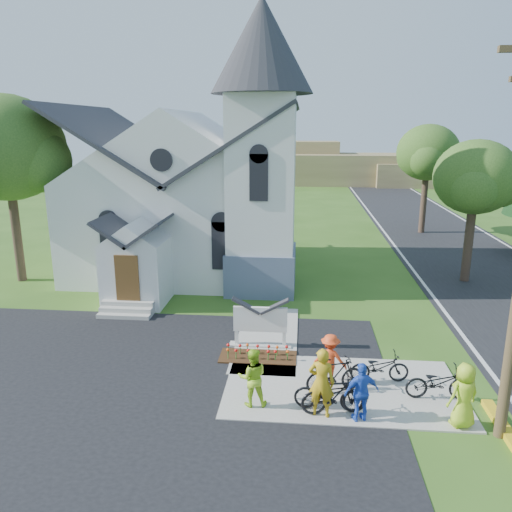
# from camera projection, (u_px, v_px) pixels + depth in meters

# --- Properties ---
(ground) EXTENTS (120.00, 120.00, 0.00)m
(ground) POSITION_uv_depth(u_px,v_px,m) (292.00, 395.00, 14.61)
(ground) COLOR #335919
(ground) RESTS_ON ground
(parking_lot) EXTENTS (20.00, 16.00, 0.02)m
(parking_lot) POSITION_uv_depth(u_px,v_px,m) (28.00, 421.00, 13.31)
(parking_lot) COLOR black
(parking_lot) RESTS_ON ground
(road) EXTENTS (8.00, 90.00, 0.02)m
(road) POSITION_uv_depth(u_px,v_px,m) (475.00, 265.00, 28.16)
(road) COLOR black
(road) RESTS_ON ground
(sidewalk) EXTENTS (7.00, 4.00, 0.05)m
(sidewalk) POSITION_uv_depth(u_px,v_px,m) (342.00, 388.00, 14.95)
(sidewalk) COLOR #A39E93
(sidewalk) RESTS_ON ground
(church) EXTENTS (12.35, 12.00, 13.00)m
(church) POSITION_uv_depth(u_px,v_px,m) (193.00, 174.00, 25.80)
(church) COLOR silver
(church) RESTS_ON ground
(church_sign) EXTENTS (2.20, 0.40, 1.70)m
(church_sign) POSITION_uv_depth(u_px,v_px,m) (260.00, 320.00, 17.54)
(church_sign) COLOR #A39E93
(church_sign) RESTS_ON ground
(flower_bed) EXTENTS (2.60, 1.10, 0.07)m
(flower_bed) POSITION_uv_depth(u_px,v_px,m) (258.00, 357.00, 16.92)
(flower_bed) COLOR #3C2610
(flower_bed) RESTS_ON ground
(tree_lot_corner) EXTENTS (5.60, 5.60, 9.15)m
(tree_lot_corner) POSITION_uv_depth(u_px,v_px,m) (6.00, 148.00, 23.83)
(tree_lot_corner) COLOR #36261D
(tree_lot_corner) RESTS_ON ground
(tree_road_near) EXTENTS (4.00, 4.00, 7.05)m
(tree_road_near) POSITION_uv_depth(u_px,v_px,m) (476.00, 178.00, 24.09)
(tree_road_near) COLOR #36261D
(tree_road_near) RESTS_ON ground
(tree_road_mid) EXTENTS (4.40, 4.40, 7.80)m
(tree_road_mid) POSITION_uv_depth(u_px,v_px,m) (428.00, 153.00, 35.46)
(tree_road_mid) COLOR #36261D
(tree_road_mid) RESTS_ON ground
(distant_hills) EXTENTS (61.00, 10.00, 5.60)m
(distant_hills) POSITION_uv_depth(u_px,v_px,m) (326.00, 167.00, 68.03)
(distant_hills) COLOR brown
(distant_hills) RESTS_ON ground
(cyclist_0) EXTENTS (0.78, 0.58, 1.94)m
(cyclist_0) POSITION_uv_depth(u_px,v_px,m) (321.00, 382.00, 13.27)
(cyclist_0) COLOR #BB9316
(cyclist_0) RESTS_ON sidewalk
(bike_0) EXTENTS (1.93, 0.77, 1.00)m
(bike_0) POSITION_uv_depth(u_px,v_px,m) (329.00, 393.00, 13.64)
(bike_0) COLOR black
(bike_0) RESTS_ON sidewalk
(cyclist_1) EXTENTS (0.90, 0.75, 1.68)m
(cyclist_1) POSITION_uv_depth(u_px,v_px,m) (252.00, 377.00, 13.81)
(cyclist_1) COLOR #ADE02A
(cyclist_1) RESTS_ON sidewalk
(bike_1) EXTENTS (1.92, 0.88, 1.11)m
(bike_1) POSITION_uv_depth(u_px,v_px,m) (335.00, 395.00, 13.43)
(bike_1) COLOR black
(bike_1) RESTS_ON sidewalk
(cyclist_2) EXTENTS (1.04, 0.67, 1.64)m
(cyclist_2) POSITION_uv_depth(u_px,v_px,m) (362.00, 392.00, 13.08)
(cyclist_2) COLOR blue
(cyclist_2) RESTS_ON sidewalk
(bike_2) EXTENTS (1.84, 0.80, 0.94)m
(bike_2) POSITION_uv_depth(u_px,v_px,m) (380.00, 367.00, 15.18)
(bike_2) COLOR black
(bike_2) RESTS_ON sidewalk
(cyclist_3) EXTENTS (1.12, 0.80, 1.57)m
(cyclist_3) POSITION_uv_depth(u_px,v_px,m) (330.00, 359.00, 15.01)
(cyclist_3) COLOR #FD491C
(cyclist_3) RESTS_ON sidewalk
(bike_3) EXTENTS (1.86, 1.05, 1.08)m
(bike_3) POSITION_uv_depth(u_px,v_px,m) (335.00, 375.00, 14.58)
(bike_3) COLOR black
(bike_3) RESTS_ON sidewalk
(cyclist_4) EXTENTS (1.00, 0.85, 1.75)m
(cyclist_4) POSITION_uv_depth(u_px,v_px,m) (464.00, 395.00, 12.82)
(cyclist_4) COLOR #A9CF26
(cyclist_4) RESTS_ON sidewalk
(bike_4) EXTENTS (1.91, 0.77, 0.98)m
(bike_4) POSITION_uv_depth(u_px,v_px,m) (439.00, 383.00, 14.23)
(bike_4) COLOR black
(bike_4) RESTS_ON sidewalk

